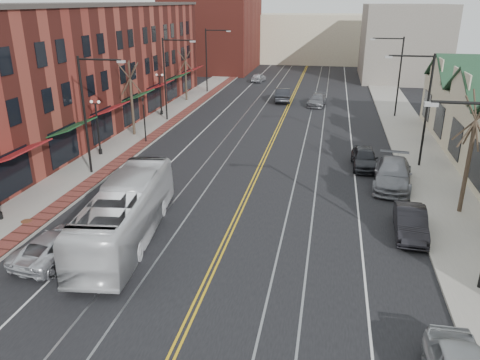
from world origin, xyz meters
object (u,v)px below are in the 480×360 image
at_px(parked_car_c, 393,174).
at_px(parked_car_d, 364,158).
at_px(transit_bus, 126,212).
at_px(parked_car_b, 411,222).
at_px(parked_suv, 57,245).

distance_m(parked_car_c, parked_car_d, 3.76).
bearing_deg(transit_bus, parked_car_b, -173.92).
distance_m(parked_suv, parked_car_d, 21.97).
relative_size(parked_car_b, parked_car_c, 0.75).
relative_size(parked_car_c, parked_car_d, 1.32).
height_order(transit_bus, parked_car_d, transit_bus).
bearing_deg(parked_car_b, parked_car_c, 94.41).
distance_m(transit_bus, parked_suv, 3.56).
height_order(parked_car_b, parked_car_c, parked_car_c).
height_order(transit_bus, parked_suv, transit_bus).
distance_m(parked_car_b, parked_car_d, 10.56).
distance_m(transit_bus, parked_car_c, 17.46).
bearing_deg(transit_bus, parked_car_c, -150.70).
bearing_deg(parked_car_d, parked_car_b, -81.96).
bearing_deg(parked_car_c, parked_suv, -135.76).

